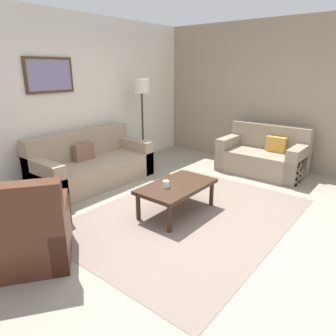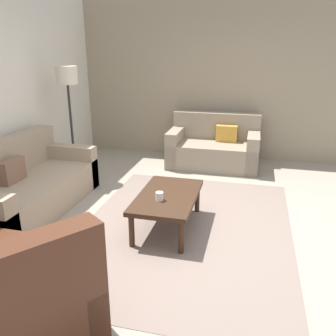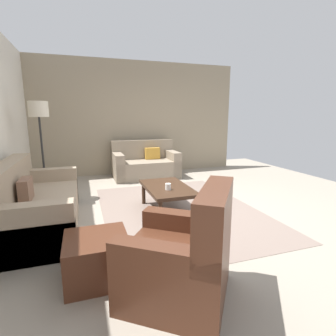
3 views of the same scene
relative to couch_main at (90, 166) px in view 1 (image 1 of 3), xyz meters
The scene contains 12 objects.
ground_plane 2.11m from the couch_main, 89.78° to the right, with size 8.00×8.00×0.00m, color gray.
rear_partition 1.22m from the couch_main, 89.09° to the left, with size 6.00×0.12×2.80m, color silver.
stone_feature_panel 3.82m from the couch_main, 34.76° to the right, with size 0.12×5.20×2.80m, color gray.
area_rug 2.11m from the couch_main, 89.78° to the right, with size 3.18×2.36×0.01m, color #7C6A60.
couch_main is the anchor object (origin of this frame).
couch_loveseat 3.24m from the couch_main, 40.79° to the right, with size 0.91×1.52×0.88m.
armchair_leather 2.35m from the couch_main, 142.83° to the right, with size 1.12×1.12×0.95m.
ottoman 1.58m from the couch_main, 151.55° to the right, with size 0.56×0.56×0.40m, color #4C2819.
coffee_table 1.88m from the couch_main, 90.07° to the right, with size 1.10×0.64×0.41m.
cup 1.85m from the couch_main, 95.48° to the right, with size 0.08×0.08×0.09m, color white.
lamp_standing 1.72m from the couch_main, ahead, with size 0.32×0.32×1.71m.
framed_artwork 1.59m from the couch_main, 127.03° to the left, with size 0.82×0.04×0.55m.
Camera 1 is at (-3.07, -2.10, 1.91)m, focal length 32.54 mm.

